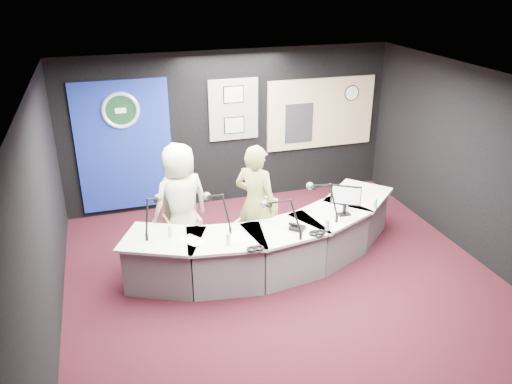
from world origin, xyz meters
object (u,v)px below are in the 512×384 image
object	(u,v)px
person_man	(181,202)
person_woman	(256,204)
broadcast_desk	(271,242)
armchair_left	(182,224)
armchair_right	(256,230)

from	to	relation	value
person_man	person_woman	world-z (taller)	person_woman
broadcast_desk	person_man	world-z (taller)	person_man
person_man	broadcast_desk	bearing A→B (deg)	133.09
person_man	armchair_left	bearing A→B (deg)	180.00
armchair_right	broadcast_desk	bearing A→B (deg)	-8.22
armchair_left	person_man	world-z (taller)	person_man
armchair_right	person_man	bearing A→B (deg)	-155.54
person_man	armchair_right	bearing A→B (deg)	139.48
person_woman	broadcast_desk	bearing A→B (deg)	170.37
armchair_left	armchair_right	distance (m)	1.12
person_man	person_woman	bearing A→B (deg)	139.48
armchair_left	armchair_right	bearing A→B (deg)	-30.08
broadcast_desk	person_woman	bearing A→B (deg)	124.43
broadcast_desk	armchair_right	world-z (taller)	armchair_right
armchair_left	person_woman	world-z (taller)	person_woman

